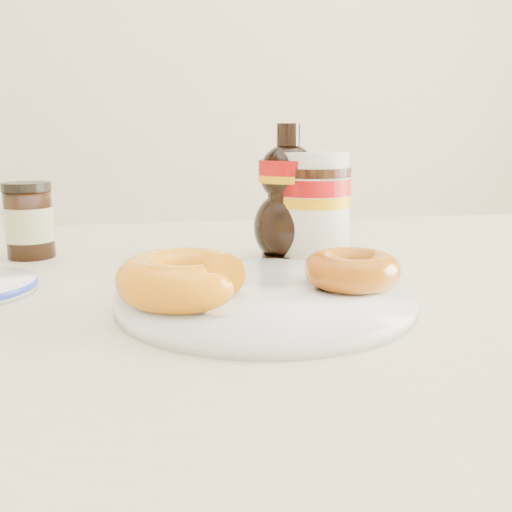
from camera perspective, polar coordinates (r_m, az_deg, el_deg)
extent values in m
cube|color=beige|center=(2.25, -7.41, 22.11)|extent=(3.50, 0.10, 2.60)
cube|color=beige|center=(0.60, 0.42, -4.74)|extent=(1.40, 0.90, 0.04)
cylinder|color=white|center=(0.53, 0.91, -4.14)|extent=(0.27, 0.27, 0.01)
torus|color=white|center=(0.52, 0.91, -4.03)|extent=(0.27, 0.27, 0.01)
torus|color=#C87B0B|center=(0.49, -7.34, -2.27)|extent=(0.13, 0.13, 0.04)
torus|color=#8E3C09|center=(0.54, 9.58, -1.35)|extent=(0.09, 0.09, 0.03)
cylinder|color=white|center=(0.72, 5.62, 4.15)|extent=(0.09, 0.09, 0.11)
cylinder|color=#830407|center=(0.71, 5.67, 6.96)|extent=(0.09, 0.09, 0.02)
cylinder|color=#D89905|center=(0.72, 5.64, 5.55)|extent=(0.09, 0.09, 0.01)
cylinder|color=black|center=(0.71, 5.70, 8.37)|extent=(0.09, 0.09, 0.01)
cylinder|color=white|center=(0.71, 5.73, 9.44)|extent=(0.09, 0.09, 0.02)
cylinder|color=black|center=(0.77, -21.72, 2.98)|extent=(0.06, 0.06, 0.09)
cylinder|color=beige|center=(0.77, -21.72, 2.98)|extent=(0.06, 0.06, 0.04)
cylinder|color=black|center=(0.77, -21.99, 6.45)|extent=(0.06, 0.06, 0.01)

